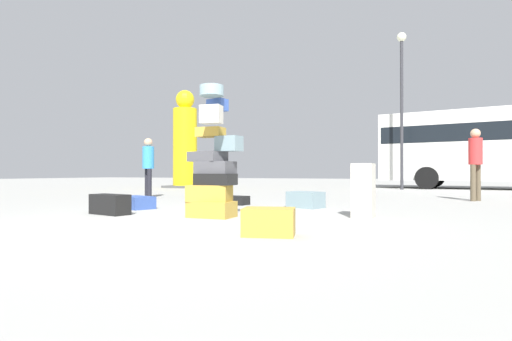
{
  "coord_description": "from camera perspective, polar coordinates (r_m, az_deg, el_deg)",
  "views": [
    {
      "loc": [
        2.88,
        -4.57,
        0.66
      ],
      "look_at": [
        -0.04,
        2.17,
        0.7
      ],
      "focal_mm": 27.68,
      "sensor_mm": 36.0,
      "label": 1
    }
  ],
  "objects": [
    {
      "name": "suitcase_slate_upright_blue",
      "position": [
        7.51,
        7.17,
        -4.21
      ],
      "size": [
        0.73,
        0.6,
        0.3
      ],
      "primitive_type": "cube",
      "rotation": [
        0.0,
        0.0,
        -0.34
      ],
      "color": "gray",
      "rests_on": "ground"
    },
    {
      "name": "person_bearded_onlooker",
      "position": [
        10.78,
        -15.31,
        1.15
      ],
      "size": [
        0.3,
        0.3,
        1.57
      ],
      "rotation": [
        0.0,
        0.0,
        -0.62
      ],
      "color": "black",
      "rests_on": "ground"
    },
    {
      "name": "suitcase_navy_foreground_far",
      "position": [
        7.61,
        -16.97,
        -4.43
      ],
      "size": [
        0.81,
        0.64,
        0.23
      ],
      "primitive_type": "cube",
      "rotation": [
        0.0,
        0.0,
        -0.35
      ],
      "color": "#334F99",
      "rests_on": "ground"
    },
    {
      "name": "suitcase_tan_foreground_near",
      "position": [
        4.17,
        1.87,
        -7.42
      ],
      "size": [
        0.61,
        0.49,
        0.29
      ],
      "primitive_type": "cube",
      "rotation": [
        0.0,
        0.0,
        0.25
      ],
      "color": "#B28C33",
      "rests_on": "ground"
    },
    {
      "name": "lamp_post",
      "position": [
        16.88,
        20.31,
        11.22
      ],
      "size": [
        0.36,
        0.36,
        6.2
      ],
      "color": "#333338",
      "rests_on": "ground"
    },
    {
      "name": "yellow_dummy_statue",
      "position": [
        17.82,
        -10.22,
        3.75
      ],
      "size": [
        1.47,
        1.47,
        4.33
      ],
      "color": "yellow",
      "rests_on": "ground"
    },
    {
      "name": "suitcase_cream_left_side",
      "position": [
        6.0,
        15.24,
        -2.81
      ],
      "size": [
        0.32,
        0.34,
        0.8
      ],
      "primitive_type": "cube",
      "rotation": [
        0.0,
        0.0,
        -0.07
      ],
      "color": "beige",
      "rests_on": "ground"
    },
    {
      "name": "suitcase_tower",
      "position": [
        5.92,
        -6.23,
        0.21
      ],
      "size": [
        0.85,
        0.75,
        1.95
      ],
      "color": "#B28C33",
      "rests_on": "ground"
    },
    {
      "name": "suitcase_black_white_trunk",
      "position": [
        6.67,
        -20.37,
        -4.61
      ],
      "size": [
        0.74,
        0.42,
        0.32
      ],
      "primitive_type": "cube",
      "rotation": [
        0.0,
        0.0,
        -0.19
      ],
      "color": "black",
      "rests_on": "ground"
    },
    {
      "name": "person_tourist_with_camera",
      "position": [
        10.54,
        29.14,
        1.62
      ],
      "size": [
        0.3,
        0.3,
        1.69
      ],
      "rotation": [
        0.0,
        0.0,
        -2.14
      ],
      "color": "brown",
      "rests_on": "ground"
    },
    {
      "name": "suitcase_black_behind_tower",
      "position": [
        8.18,
        -2.99,
        -4.32
      ],
      "size": [
        0.57,
        0.39,
        0.18
      ],
      "primitive_type": "cube",
      "rotation": [
        0.0,
        0.0,
        -0.15
      ],
      "color": "black",
      "rests_on": "ground"
    },
    {
      "name": "ground_plane",
      "position": [
        5.44,
        -8.8,
        -7.28
      ],
      "size": [
        80.0,
        80.0,
        0.0
      ],
      "primitive_type": "plane",
      "color": "#9E9E99"
    }
  ]
}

